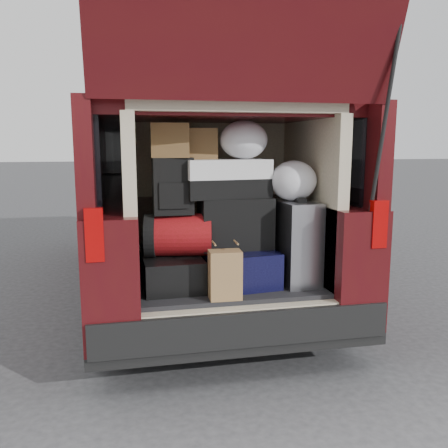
{
  "coord_description": "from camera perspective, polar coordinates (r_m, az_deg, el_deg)",
  "views": [
    {
      "loc": [
        -0.69,
        -2.99,
        1.52
      ],
      "look_at": [
        -0.02,
        0.2,
        0.96
      ],
      "focal_mm": 38.0,
      "sensor_mm": 36.0,
      "label": 1
    }
  ],
  "objects": [
    {
      "name": "navy_hardshell",
      "position": [
        3.34,
        1.54,
        -5.0
      ],
      "size": [
        0.52,
        0.61,
        0.25
      ],
      "primitive_type": "cube",
      "rotation": [
        0.0,
        0.0,
        0.11
      ],
      "color": "black",
      "rests_on": "load_floor"
    },
    {
      "name": "grocery_sack_lower",
      "position": [
        3.16,
        -6.42,
        9.96
      ],
      "size": [
        0.27,
        0.23,
        0.22
      ],
      "primitive_type": "cube",
      "rotation": [
        0.0,
        0.0,
        -0.14
      ],
      "color": "brown",
      "rests_on": "backpack"
    },
    {
      "name": "plastic_bag_right",
      "position": [
        3.3,
        8.36,
        5.17
      ],
      "size": [
        0.36,
        0.35,
        0.28
      ],
      "primitive_type": "ellipsoid",
      "rotation": [
        0.0,
        0.0,
        0.16
      ],
      "color": "white",
      "rests_on": "silver_roller"
    },
    {
      "name": "black_hardshell",
      "position": [
        3.27,
        -6.34,
        -5.64
      ],
      "size": [
        0.41,
        0.55,
        0.21
      ],
      "primitive_type": "cube",
      "rotation": [
        0.0,
        0.0,
        0.03
      ],
      "color": "black",
      "rests_on": "load_floor"
    },
    {
      "name": "backpack",
      "position": [
        3.16,
        -6.17,
        4.56
      ],
      "size": [
        0.26,
        0.16,
        0.37
      ],
      "primitive_type": "cube",
      "rotation": [
        0.0,
        0.0,
        0.0
      ],
      "color": "black",
      "rests_on": "red_duffel"
    },
    {
      "name": "minivan",
      "position": [
        4.93,
        -3.81,
        2.56
      ],
      "size": [
        1.9,
        5.35,
        2.77
      ],
      "color": "black",
      "rests_on": "ground"
    },
    {
      "name": "load_floor",
      "position": [
        3.56,
        -0.0,
        -10.75
      ],
      "size": [
        1.24,
        1.05,
        0.55
      ],
      "primitive_type": "cube",
      "color": "black",
      "rests_on": "ground"
    },
    {
      "name": "kraft_bag",
      "position": [
        2.98,
        0.13,
        -6.14
      ],
      "size": [
        0.2,
        0.13,
        0.31
      ],
      "primitive_type": "cube",
      "rotation": [
        0.0,
        0.0,
        -0.03
      ],
      "color": "olive",
      "rests_on": "load_floor"
    },
    {
      "name": "black_soft_case",
      "position": [
        3.3,
        1.36,
        0.18
      ],
      "size": [
        0.49,
        0.3,
        0.35
      ],
      "primitive_type": "cube",
      "rotation": [
        0.0,
        0.0,
        0.0
      ],
      "color": "black",
      "rests_on": "navy_hardshell"
    },
    {
      "name": "ground",
      "position": [
        3.42,
        0.99,
        -16.65
      ],
      "size": [
        80.0,
        80.0,
        0.0
      ],
      "primitive_type": "plane",
      "color": "#313133",
      "rests_on": "ground"
    },
    {
      "name": "twotone_duffel",
      "position": [
        3.27,
        0.18,
        5.51
      ],
      "size": [
        0.61,
        0.37,
        0.26
      ],
      "primitive_type": "cube",
      "rotation": [
        0.0,
        0.0,
        0.12
      ],
      "color": "white",
      "rests_on": "black_soft_case"
    },
    {
      "name": "grocery_sack_upper",
      "position": [
        3.29,
        -2.92,
        9.61
      ],
      "size": [
        0.22,
        0.19,
        0.21
      ],
      "primitive_type": "cube",
      "rotation": [
        0.0,
        0.0,
        0.08
      ],
      "color": "brown",
      "rests_on": "twotone_duffel"
    },
    {
      "name": "red_duffel",
      "position": [
        3.22,
        -5.52,
        -1.28
      ],
      "size": [
        0.48,
        0.35,
        0.29
      ],
      "primitive_type": "cube",
      "rotation": [
        0.0,
        0.0,
        -0.15
      ],
      "color": "#A00E1B",
      "rests_on": "black_hardshell"
    },
    {
      "name": "silver_roller",
      "position": [
        3.33,
        8.69,
        -2.22
      ],
      "size": [
        0.26,
        0.4,
        0.58
      ],
      "primitive_type": "cube",
      "rotation": [
        0.0,
        0.0,
        0.06
      ],
      "color": "silver",
      "rests_on": "load_floor"
    },
    {
      "name": "plastic_bag_center",
      "position": [
        3.29,
        2.38,
        10.09
      ],
      "size": [
        0.35,
        0.33,
        0.26
      ],
      "primitive_type": "ellipsoid",
      "rotation": [
        0.0,
        0.0,
        -0.06
      ],
      "color": "white",
      "rests_on": "twotone_duffel"
    }
  ]
}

